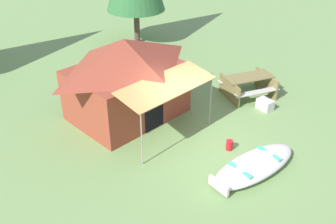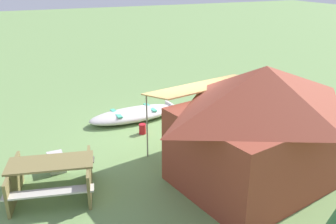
# 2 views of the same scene
# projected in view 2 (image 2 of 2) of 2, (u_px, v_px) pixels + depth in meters

# --- Properties ---
(ground_plane) EXTENTS (80.00, 80.00, 0.00)m
(ground_plane) POSITION_uv_depth(u_px,v_px,m) (172.00, 139.00, 10.09)
(ground_plane) COLOR #719554
(beached_rowboat) EXTENTS (2.93, 1.22, 0.36)m
(beached_rowboat) POSITION_uv_depth(u_px,v_px,m) (134.00, 114.00, 11.36)
(beached_rowboat) COLOR silver
(beached_rowboat) RESTS_ON ground_plane
(canvas_cabin_tent) EXTENTS (4.12, 4.36, 2.64)m
(canvas_cabin_tent) POSITION_uv_depth(u_px,v_px,m) (261.00, 124.00, 7.63)
(canvas_cabin_tent) COLOR brown
(canvas_cabin_tent) RESTS_ON ground_plane
(picnic_table) EXTENTS (1.99, 1.77, 0.78)m
(picnic_table) POSITION_uv_depth(u_px,v_px,m) (52.00, 175.00, 7.43)
(picnic_table) COLOR olive
(picnic_table) RESTS_ON ground_plane
(cooler_box) EXTENTS (0.37, 0.55, 0.36)m
(cooler_box) POSITION_uv_depth(u_px,v_px,m) (56.00, 162.00, 8.51)
(cooler_box) COLOR silver
(cooler_box) RESTS_ON ground_plane
(fuel_can) EXTENTS (0.27, 0.27, 0.30)m
(fuel_can) POSITION_uv_depth(u_px,v_px,m) (142.00, 129.00, 10.39)
(fuel_can) COLOR red
(fuel_can) RESTS_ON ground_plane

